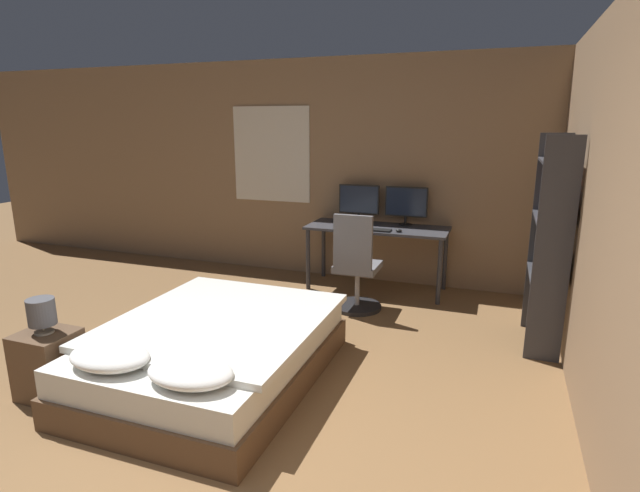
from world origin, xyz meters
TOP-DOWN VIEW (x-y plane):
  - wall_back at (-0.01, 4.35)m, footprint 12.00×0.08m
  - wall_side_right at (2.22, 1.50)m, footprint 0.06×12.00m
  - bed at (-0.35, 1.41)m, footprint 1.52×1.98m
  - nightstand at (-1.34, 0.81)m, footprint 0.38×0.35m
  - bedside_lamp at (-1.34, 0.81)m, footprint 0.19×0.19m
  - desk at (0.29, 3.96)m, footprint 1.62×0.64m
  - monitor_left at (0.00, 4.18)m, footprint 0.49×0.16m
  - monitor_right at (0.57, 4.18)m, footprint 0.49×0.16m
  - keyboard at (0.29, 3.75)m, footprint 0.41×0.13m
  - computer_mouse at (0.58, 3.75)m, footprint 0.07×0.05m
  - office_chair at (0.25, 3.21)m, footprint 0.52×0.52m
  - bookshelf at (2.03, 2.92)m, footprint 0.28×0.74m

SIDE VIEW (x-z plane):
  - bed at x=-0.35m, z-range -0.04..0.51m
  - nightstand at x=-1.34m, z-range 0.00..0.49m
  - office_chair at x=0.25m, z-range -0.11..0.94m
  - bedside_lamp at x=-1.34m, z-range 0.52..0.77m
  - desk at x=0.29m, z-range 0.29..1.05m
  - keyboard at x=0.29m, z-range 0.76..0.78m
  - computer_mouse at x=0.58m, z-range 0.76..0.80m
  - bookshelf at x=2.03m, z-range 0.07..1.92m
  - monitor_left at x=0.00m, z-range 0.79..1.24m
  - monitor_right at x=0.57m, z-range 0.79..1.24m
  - wall_side_right at x=2.22m, z-range 0.00..2.70m
  - wall_back at x=-0.01m, z-range 0.00..2.70m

